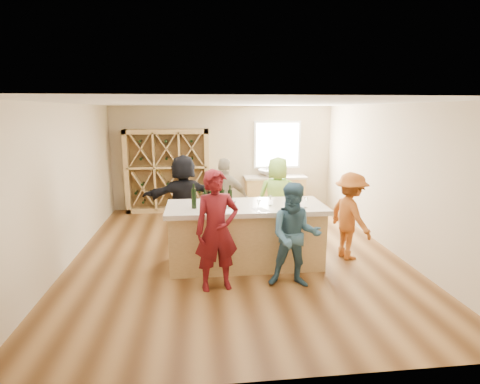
{
  "coord_description": "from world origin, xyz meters",
  "views": [
    {
      "loc": [
        -0.67,
        -6.73,
        2.67
      ],
      "look_at": [
        0.1,
        0.2,
        1.15
      ],
      "focal_mm": 28.0,
      "sensor_mm": 36.0,
      "label": 1
    }
  ],
  "objects": [
    {
      "name": "floor",
      "position": [
        0.0,
        0.0,
        -0.05
      ],
      "size": [
        6.0,
        7.0,
        0.1
      ],
      "primitive_type": "cube",
      "color": "brown",
      "rests_on": "ground"
    },
    {
      "name": "ceiling",
      "position": [
        0.0,
        0.0,
        2.85
      ],
      "size": [
        6.0,
        7.0,
        0.1
      ],
      "primitive_type": "cube",
      "color": "white",
      "rests_on": "ground"
    },
    {
      "name": "wall_back",
      "position": [
        0.0,
        3.55,
        1.4
      ],
      "size": [
        6.0,
        0.1,
        2.8
      ],
      "primitive_type": "cube",
      "color": "#C1AC8C",
      "rests_on": "ground"
    },
    {
      "name": "wall_front",
      "position": [
        0.0,
        -3.55,
        1.4
      ],
      "size": [
        6.0,
        0.1,
        2.8
      ],
      "primitive_type": "cube",
      "color": "#C1AC8C",
      "rests_on": "ground"
    },
    {
      "name": "wall_left",
      "position": [
        -3.05,
        0.0,
        1.4
      ],
      "size": [
        0.1,
        7.0,
        2.8
      ],
      "primitive_type": "cube",
      "color": "#C1AC8C",
      "rests_on": "ground"
    },
    {
      "name": "wall_right",
      "position": [
        3.05,
        0.0,
        1.4
      ],
      "size": [
        0.1,
        7.0,
        2.8
      ],
      "primitive_type": "cube",
      "color": "#C1AC8C",
      "rests_on": "ground"
    },
    {
      "name": "window_frame",
      "position": [
        1.5,
        3.47,
        1.75
      ],
      "size": [
        1.3,
        0.06,
        1.3
      ],
      "primitive_type": "cube",
      "color": "white",
      "rests_on": "wall_back"
    },
    {
      "name": "window_pane",
      "position": [
        1.5,
        3.44,
        1.75
      ],
      "size": [
        1.18,
        0.01,
        1.18
      ],
      "primitive_type": "cube",
      "color": "white",
      "rests_on": "wall_back"
    },
    {
      "name": "wine_rack",
      "position": [
        -1.5,
        3.27,
        1.1
      ],
      "size": [
        2.2,
        0.45,
        2.2
      ],
      "primitive_type": "cube",
      "color": "tan",
      "rests_on": "floor"
    },
    {
      "name": "back_counter_base",
      "position": [
        1.4,
        3.2,
        0.43
      ],
      "size": [
        1.6,
        0.58,
        0.86
      ],
      "primitive_type": "cube",
      "color": "tan",
      "rests_on": "floor"
    },
    {
      "name": "back_counter_top",
      "position": [
        1.4,
        3.2,
        0.89
      ],
      "size": [
        1.7,
        0.62,
        0.06
      ],
      "primitive_type": "cube",
      "color": "#C3B3A0",
      "rests_on": "back_counter_base"
    },
    {
      "name": "sink",
      "position": [
        1.2,
        3.2,
        1.01
      ],
      "size": [
        0.54,
        0.54,
        0.19
      ],
      "primitive_type": "imported",
      "color": "silver",
      "rests_on": "back_counter_top"
    },
    {
      "name": "faucet",
      "position": [
        1.2,
        3.38,
        1.07
      ],
      "size": [
        0.02,
        0.02,
        0.3
      ],
      "primitive_type": "cylinder",
      "color": "silver",
      "rests_on": "back_counter_top"
    },
    {
      "name": "tasting_counter_base",
      "position": [
        0.12,
        -0.53,
        0.5
      ],
      "size": [
        2.6,
        1.0,
        1.0
      ],
      "primitive_type": "cube",
      "color": "tan",
      "rests_on": "floor"
    },
    {
      "name": "tasting_counter_top",
      "position": [
        0.12,
        -0.53,
        1.04
      ],
      "size": [
        2.72,
        1.12,
        0.08
      ],
      "primitive_type": "cube",
      "color": "#C3B3A0",
      "rests_on": "tasting_counter_base"
    },
    {
      "name": "wine_bottle_a",
      "position": [
        -0.76,
        -0.66,
        1.25
      ],
      "size": [
        0.09,
        0.09,
        0.33
      ],
      "primitive_type": "cylinder",
      "rotation": [
        0.0,
        0.0,
        0.09
      ],
      "color": "black",
      "rests_on": "tasting_counter_top"
    },
    {
      "name": "wine_bottle_b",
      "position": [
        -0.59,
        -0.83,
        1.23
      ],
      "size": [
        0.09,
        0.09,
        0.3
      ],
      "primitive_type": "cylinder",
      "rotation": [
        0.0,
        0.0,
        -0.2
      ],
      "color": "black",
      "rests_on": "tasting_counter_top"
    },
    {
      "name": "wine_bottle_c",
      "position": [
        -0.47,
        -0.6,
        1.22
      ],
      "size": [
        0.09,
        0.09,
        0.28
      ],
      "primitive_type": "cylinder",
      "rotation": [
        0.0,
        0.0,
        -0.36
      ],
      "color": "black",
      "rests_on": "tasting_counter_top"
    },
    {
      "name": "wine_bottle_d",
      "position": [
        -0.3,
        -0.79,
        1.25
      ],
      "size": [
        0.08,
        0.08,
        0.33
      ],
      "primitive_type": "cylinder",
      "rotation": [
        0.0,
        0.0,
        -0.0
      ],
      "color": "black",
      "rests_on": "tasting_counter_top"
    },
    {
      "name": "wine_bottle_e",
      "position": [
        -0.16,
        -0.64,
        1.23
      ],
      "size": [
        0.09,
        0.09,
        0.29
      ],
      "primitive_type": "cylinder",
      "rotation": [
        0.0,
        0.0,
        -0.32
      ],
      "color": "black",
      "rests_on": "tasting_counter_top"
    },
    {
      "name": "wine_glass_a",
      "position": [
        -0.13,
        -0.95,
        1.16
      ],
      "size": [
        0.08,
        0.08,
        0.16
      ],
      "primitive_type": "cone",
      "rotation": [
        0.0,
        0.0,
        -0.31
      ],
      "color": "white",
      "rests_on": "tasting_counter_top"
    },
    {
      "name": "wine_glass_b",
      "position": [
        0.27,
        -0.99,
        1.18
      ],
      "size": [
        0.09,
        0.09,
        0.2
      ],
      "primitive_type": "cone",
      "rotation": [
        0.0,
        0.0,
        -0.21
      ],
      "color": "white",
      "rests_on": "tasting_counter_top"
    },
    {
      "name": "wine_glass_c",
      "position": [
        0.79,
        -0.98,
        1.18
      ],
      "size": [
        0.08,
        0.08,
        0.2
      ],
      "primitive_type": "cone",
      "rotation": [
        0.0,
        0.0,
        0.04
      ],
      "color": "white",
      "rests_on": "tasting_counter_top"
    },
    {
      "name": "wine_glass_d",
      "position": [
        0.53,
        -0.64,
        1.16
      ],
      "size": [
        0.08,
        0.08,
        0.17
      ],
      "primitive_type": "cone",
      "rotation": [
        0.0,
        0.0,
        -0.23
      ],
      "color": "white",
      "rests_on": "tasting_counter_top"
    },
    {
      "name": "wine_glass_e",
      "position": [
        1.09,
        -0.83,
        1.16
      ],
      "size": [
        0.08,
        0.08,
        0.16
      ],
      "primitive_type": "cone",
      "rotation": [
        0.0,
        0.0,
        0.35
      ],
      "color": "white",
      "rests_on": "tasting_counter_top"
    },
    {
      "name": "tasting_menu_a",
      "position": [
        -0.22,
        -0.91,
        1.08
      ],
      "size": [
        0.28,
        0.33,
        0.0
      ],
      "primitive_type": "cube",
      "rotation": [
        0.0,
        0.0,
        -0.3
      ],
      "color": "white",
      "rests_on": "tasting_counter_top"
    },
    {
      "name": "tasting_menu_b",
      "position": [
        0.32,
        -0.89,
        1.08
      ],
      "size": [
        0.29,
        0.33,
        0.0
      ],
      "primitive_type": "cube",
      "rotation": [
        0.0,
        0.0,
        0.33
      ],
      "color": "white",
      "rests_on": "tasting_counter_top"
    },
    {
      "name": "tasting_menu_c",
      "position": [
        0.92,
        -0.88,
        1.08
      ],
      "size": [
        0.32,
        0.38,
        0.0
      ],
      "primitive_type": "cube",
      "rotation": [
        0.0,
        0.0,
        -0.33
      ],
      "color": "white",
      "rests_on": "tasting_counter_top"
    },
    {
      "name": "person_near_left",
      "position": [
        -0.43,
        -1.41,
        0.92
      ],
      "size": [
        0.75,
        0.61,
        1.84
      ],
      "primitive_type": "imported",
      "rotation": [
        0.0,
        0.0,
        0.18
      ],
      "color": "#590F14",
      "rests_on": "floor"
    },
    {
      "name": "person_near_right",
      "position": [
        0.76,
        -1.46,
        0.81
      ],
      "size": [
        0.86,
        0.58,
        1.63
      ],
      "primitive_type": "imported",
      "rotation": [
        0.0,
        0.0,
        -0.2
      ],
      "color": "#335972",
      "rests_on": "floor"
    },
    {
      "name": "person_server",
      "position": [
        2.04,
        -0.46,
        0.8
      ],
      "size": [
        0.73,
        1.12,
        1.6
      ],
      "primitive_type": "imported",
      "rotation": [
        0.0,
        0.0,
        1.83
      ],
      "color": "#994C19",
      "rests_on": "floor"
    },
    {
      "name": "person_far_mid",
      "position": [
        -0.15,
        0.77,
        0.87
      ],
      "size": [
        1.13,
        0.81,
        1.73
      ],
      "primitive_type": "imported",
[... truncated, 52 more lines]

